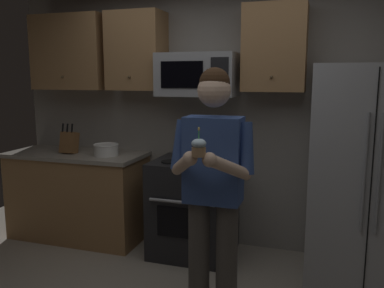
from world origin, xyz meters
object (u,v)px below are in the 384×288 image
(refrigerator, at_px, (366,175))
(knife_block, at_px, (69,142))
(bowl_large_white, at_px, (106,149))
(person, at_px, (213,183))
(oven_range, at_px, (194,207))
(microwave, at_px, (198,75))
(cupcake, at_px, (199,147))

(refrigerator, relative_size, knife_block, 5.63)
(bowl_large_white, distance_m, person, 1.68)
(person, bearing_deg, knife_block, 151.62)
(oven_range, relative_size, bowl_large_white, 3.69)
(knife_block, height_order, bowl_large_white, knife_block)
(microwave, bearing_deg, oven_range, -90.02)
(microwave, distance_m, bowl_large_white, 1.19)
(knife_block, bearing_deg, cupcake, -35.87)
(oven_range, bearing_deg, knife_block, -178.75)
(cupcake, bearing_deg, microwave, 107.39)
(knife_block, relative_size, person, 0.18)
(oven_range, bearing_deg, microwave, 89.98)
(refrigerator, height_order, bowl_large_white, refrigerator)
(refrigerator, bearing_deg, cupcake, -129.04)
(microwave, relative_size, bowl_large_white, 2.93)
(microwave, xyz_separation_m, bowl_large_white, (-0.92, -0.14, -0.74))
(person, distance_m, cupcake, 0.44)
(bowl_large_white, bearing_deg, cupcake, -43.54)
(oven_range, height_order, refrigerator, refrigerator)
(oven_range, distance_m, person, 1.22)
(person, bearing_deg, bowl_large_white, 144.59)
(oven_range, xyz_separation_m, knife_block, (-1.34, -0.03, 0.57))
(oven_range, relative_size, cupcake, 5.36)
(oven_range, distance_m, microwave, 1.26)
(cupcake, bearing_deg, refrigerator, 50.96)
(oven_range, relative_size, refrigerator, 0.52)
(knife_block, relative_size, bowl_large_white, 1.27)
(oven_range, bearing_deg, bowl_large_white, -178.46)
(bowl_large_white, height_order, cupcake, cupcake)
(refrigerator, relative_size, cupcake, 10.35)
(oven_range, xyz_separation_m, bowl_large_white, (-0.92, -0.02, 0.52))
(microwave, bearing_deg, knife_block, -173.69)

